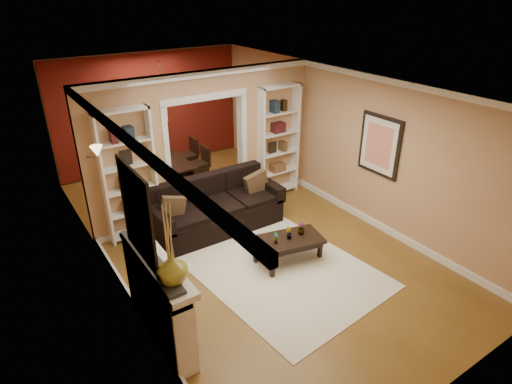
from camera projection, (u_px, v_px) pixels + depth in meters
floor at (241, 235)px, 7.66m from camera, size 8.00×8.00×0.00m
ceiling at (238, 83)px, 6.47m from camera, size 8.00×8.00×0.00m
wall_back at (150, 111)px, 10.05m from camera, size 8.00×0.00×8.00m
wall_front at (460, 298)px, 4.08m from camera, size 8.00×0.00×8.00m
wall_left at (102, 199)px, 5.94m from camera, size 0.00×8.00×8.00m
wall_right at (339, 140)px, 8.19m from camera, size 0.00×8.00×8.00m
partition_wall at (206, 145)px, 7.96m from camera, size 4.50×0.15×2.70m
red_back_panel at (151, 112)px, 10.04m from camera, size 4.44×0.04×2.64m
dining_window at (150, 103)px, 9.91m from camera, size 0.78×0.03×0.98m
area_rug at (275, 265)px, 6.82m from camera, size 2.62×3.45×0.01m
sofa at (217, 205)px, 7.68m from camera, size 2.38×1.03×0.93m
pillow_left at (173, 209)px, 7.16m from camera, size 0.41×0.19×0.40m
pillow_right at (257, 184)px, 7.99m from camera, size 0.45×0.13×0.45m
coffee_table at (288, 249)px, 6.88m from camera, size 1.18×0.80×0.41m
plant_left at (276, 238)px, 6.62m from camera, size 0.12×0.10×0.19m
plant_center at (289, 233)px, 6.75m from camera, size 0.12×0.13×0.19m
plant_right at (301, 228)px, 6.87m from camera, size 0.15×0.15×0.21m
bookshelf_left at (129, 176)px, 7.15m from camera, size 0.90×0.30×2.30m
bookshelf_right at (278, 142)px, 8.69m from camera, size 0.90×0.30×2.30m
fireplace at (160, 298)px, 5.24m from camera, size 0.32×1.70×1.16m
vase at (172, 268)px, 4.52m from camera, size 0.38×0.38×0.36m
mirror at (137, 214)px, 4.63m from camera, size 0.03×0.95×1.10m
wall_sconce at (93, 154)px, 6.19m from camera, size 0.18×0.18×0.22m
framed_art at (379, 145)px, 7.33m from camera, size 0.04×0.85×1.05m
dining_table at (170, 171)px, 9.60m from camera, size 1.45×0.81×0.51m
dining_chair_nw at (150, 173)px, 9.02m from camera, size 0.52×0.52×0.90m
dining_chair_ne at (197, 164)px, 9.59m from camera, size 0.40×0.40×0.80m
dining_chair_sw at (140, 165)px, 9.47m from camera, size 0.50×0.50×0.87m
dining_chair_se at (186, 156)px, 10.03m from camera, size 0.46×0.46×0.83m
chandelier at (170, 93)px, 8.79m from camera, size 0.50×0.50×0.30m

